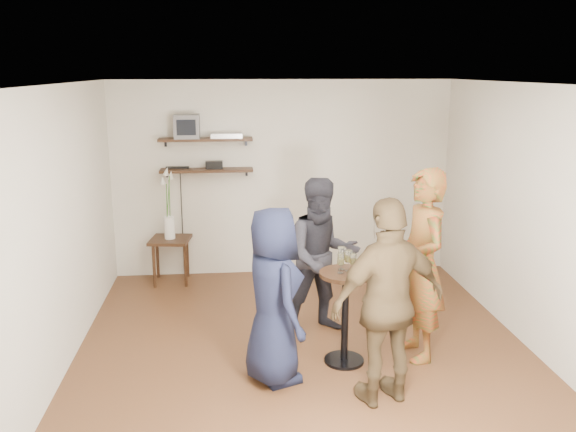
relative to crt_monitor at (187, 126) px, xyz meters
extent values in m
cube|color=#412515|center=(1.23, -2.38, -2.04)|extent=(4.50, 5.00, 0.04)
cube|color=white|center=(1.23, -2.38, 0.60)|extent=(4.50, 5.00, 0.04)
cube|color=beige|center=(1.23, 0.15, -0.72)|extent=(4.50, 0.04, 2.60)
cube|color=beige|center=(1.23, -4.89, -0.72)|extent=(4.50, 0.04, 2.60)
cube|color=beige|center=(-1.04, -2.38, -0.72)|extent=(0.04, 5.00, 2.60)
cube|color=beige|center=(3.50, -2.38, -0.72)|extent=(0.04, 5.00, 2.60)
cube|color=black|center=(0.23, 0.00, -0.17)|extent=(1.20, 0.25, 0.04)
cube|color=black|center=(0.23, 0.00, -0.57)|extent=(1.20, 0.25, 0.04)
cube|color=#59595B|center=(0.00, 0.00, 0.00)|extent=(0.32, 0.30, 0.30)
cube|color=silver|center=(0.50, 0.00, -0.12)|extent=(0.40, 0.24, 0.06)
cube|color=black|center=(0.33, 0.00, -0.50)|extent=(0.22, 0.10, 0.10)
cube|color=black|center=(-0.15, 0.05, -0.54)|extent=(0.30, 0.05, 0.03)
cube|color=black|center=(-0.26, -0.17, -1.44)|extent=(0.55, 0.55, 0.04)
cylinder|color=black|center=(-0.46, -0.37, -1.74)|extent=(0.04, 0.04, 0.55)
cylinder|color=black|center=(-0.06, -0.37, -1.74)|extent=(0.04, 0.04, 0.55)
cylinder|color=black|center=(-0.46, 0.02, -1.74)|extent=(0.04, 0.04, 0.55)
cylinder|color=black|center=(-0.06, 0.02, -1.74)|extent=(0.04, 0.04, 0.55)
cylinder|color=white|center=(-0.26, -0.17, -1.28)|extent=(0.14, 0.14, 0.29)
cylinder|color=#347020|center=(-0.28, -0.17, -0.98)|extent=(0.01, 0.07, 0.54)
cone|color=silver|center=(-0.32, -0.17, -0.65)|extent=(0.07, 0.08, 0.12)
cylinder|color=#347020|center=(-0.24, -0.17, -0.95)|extent=(0.03, 0.05, 0.60)
cone|color=silver|center=(-0.21, -0.15, -0.59)|extent=(0.10, 0.12, 0.12)
cylinder|color=#347020|center=(-0.26, -0.19, -0.92)|extent=(0.09, 0.08, 0.65)
cone|color=silver|center=(-0.26, -0.22, -0.53)|extent=(0.13, 0.12, 0.13)
cylinder|color=black|center=(1.58, -2.62, -1.13)|extent=(0.49, 0.49, 0.04)
cylinder|color=black|center=(1.58, -2.62, -1.57)|extent=(0.07, 0.07, 0.84)
cylinder|color=black|center=(1.58, -2.62, -2.00)|extent=(0.38, 0.38, 0.03)
cylinder|color=silver|center=(1.52, -2.64, -1.11)|extent=(0.05, 0.05, 0.00)
cylinder|color=silver|center=(1.52, -2.64, -1.07)|extent=(0.01, 0.01, 0.08)
cylinder|color=silver|center=(1.52, -2.64, -0.98)|extent=(0.06, 0.06, 0.10)
cylinder|color=#CEC255|center=(1.52, -2.64, -1.00)|extent=(0.06, 0.06, 0.05)
cylinder|color=silver|center=(1.64, -2.65, -1.11)|extent=(0.05, 0.05, 0.00)
cylinder|color=silver|center=(1.64, -2.65, -1.07)|extent=(0.01, 0.01, 0.08)
cylinder|color=silver|center=(1.64, -2.65, -0.98)|extent=(0.06, 0.06, 0.10)
cylinder|color=#CEC255|center=(1.64, -2.65, -1.00)|extent=(0.06, 0.06, 0.05)
cylinder|color=silver|center=(1.55, -2.54, -1.11)|extent=(0.06, 0.06, 0.00)
cylinder|color=silver|center=(1.55, -2.54, -1.06)|extent=(0.01, 0.01, 0.10)
cylinder|color=silver|center=(1.55, -2.54, -0.95)|extent=(0.07, 0.07, 0.12)
cylinder|color=#CEC255|center=(1.55, -2.54, -0.98)|extent=(0.07, 0.07, 0.06)
cylinder|color=silver|center=(1.60, -2.60, -1.11)|extent=(0.06, 0.06, 0.00)
cylinder|color=silver|center=(1.60, -2.60, -1.07)|extent=(0.01, 0.01, 0.09)
cylinder|color=silver|center=(1.60, -2.60, -0.97)|extent=(0.07, 0.07, 0.11)
cylinder|color=#CEC255|center=(1.60, -2.60, -0.99)|extent=(0.06, 0.06, 0.06)
imported|color=red|center=(2.32, -2.55, -1.09)|extent=(0.51, 0.71, 1.85)
imported|color=black|center=(1.47, -1.88, -1.19)|extent=(0.89, 0.74, 1.66)
imported|color=black|center=(0.88, -2.88, -1.22)|extent=(0.75, 0.90, 1.59)
imported|color=#43321C|center=(1.80, -3.33, -1.14)|extent=(1.11, 0.71, 1.75)
camera|label=1|loc=(0.53, -7.88, 0.72)|focal=38.00mm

